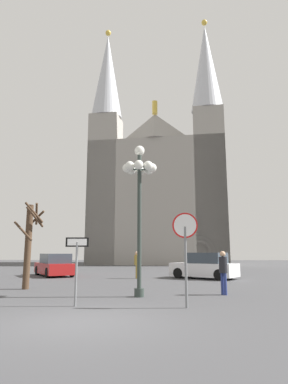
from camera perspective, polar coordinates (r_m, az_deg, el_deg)
ground_plane at (r=8.51m, az=-11.08°, el=-21.05°), size 120.00×120.00×0.00m
cathedral at (r=46.74m, az=2.65°, el=0.29°), size 19.07×14.92×33.49m
stop_sign at (r=10.28m, az=7.09°, el=-8.19°), size 0.77×0.17×2.81m
one_way_arrow_sign at (r=10.71m, az=-11.48°, el=-11.32°), size 0.72×0.07×2.07m
street_lamp at (r=12.90m, az=-0.79°, el=1.04°), size 1.35×1.35×5.77m
bare_tree at (r=16.07m, az=-19.12°, el=-7.97°), size 1.24×1.25×3.84m
parked_car_near_red at (r=24.19m, az=-15.09°, el=-12.07°), size 3.86×4.70×1.50m
parked_car_far_white at (r=21.43m, az=10.32°, el=-12.45°), size 4.29×3.65×1.58m
pedestrian_walking at (r=21.18m, az=-1.25°, el=-11.91°), size 0.32×0.32×1.65m
pedestrian_standing at (r=13.58m, az=13.42°, el=-12.59°), size 0.32×0.32×1.66m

